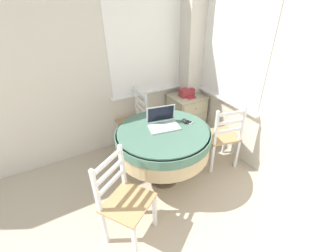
# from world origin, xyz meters

# --- Properties ---
(corner_room_shell) EXTENTS (4.59, 5.16, 2.55)m
(corner_room_shell) POSITION_xyz_m (1.40, 2.12, 1.28)
(corner_room_shell) COLOR beige
(corner_room_shell) RESTS_ON ground_plane
(round_dining_table) EXTENTS (1.09, 1.09, 0.74)m
(round_dining_table) POSITION_xyz_m (1.17, 2.24, 0.60)
(round_dining_table) COLOR #4C3D2D
(round_dining_table) RESTS_ON ground_plane
(laptop) EXTENTS (0.38, 0.32, 0.23)m
(laptop) POSITION_xyz_m (1.21, 2.32, 0.79)
(laptop) COLOR silver
(laptop) RESTS_ON round_dining_table
(computer_mouse) EXTENTS (0.06, 0.09, 0.05)m
(computer_mouse) POSITION_xyz_m (1.47, 2.25, 0.76)
(computer_mouse) COLOR black
(computer_mouse) RESTS_ON round_dining_table
(cell_phone) EXTENTS (0.09, 0.11, 0.01)m
(cell_phone) POSITION_xyz_m (1.52, 2.24, 0.74)
(cell_phone) COLOR #B2B7BC
(cell_phone) RESTS_ON round_dining_table
(dining_chair_near_back_window) EXTENTS (0.39, 0.42, 0.91)m
(dining_chair_near_back_window) POSITION_xyz_m (1.15, 3.06, 0.45)
(dining_chair_near_back_window) COLOR tan
(dining_chair_near_back_window) RESTS_ON ground_plane
(dining_chair_near_right_window) EXTENTS (0.49, 0.47, 0.91)m
(dining_chair_near_right_window) POSITION_xyz_m (1.98, 2.11, 0.45)
(dining_chair_near_right_window) COLOR tan
(dining_chair_near_right_window) RESTS_ON ground_plane
(dining_chair_camera_near) EXTENTS (0.55, 0.55, 0.91)m
(dining_chair_camera_near) POSITION_xyz_m (0.49, 1.77, 0.45)
(dining_chair_camera_near) COLOR tan
(dining_chair_camera_near) RESTS_ON ground_plane
(corner_cabinet) EXTENTS (0.51, 0.50, 0.68)m
(corner_cabinet) POSITION_xyz_m (2.04, 3.03, 0.34)
(corner_cabinet) COLOR beige
(corner_cabinet) RESTS_ON ground_plane
(storage_box) EXTENTS (0.22, 0.13, 0.12)m
(storage_box) POSITION_xyz_m (2.02, 3.02, 0.74)
(storage_box) COLOR #9E3338
(storage_box) RESTS_ON corner_cabinet
(book_on_cabinet) EXTENTS (0.12, 0.19, 0.02)m
(book_on_cabinet) POSITION_xyz_m (2.04, 2.97, 0.69)
(book_on_cabinet) COLOR #BC3338
(book_on_cabinet) RESTS_ON corner_cabinet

